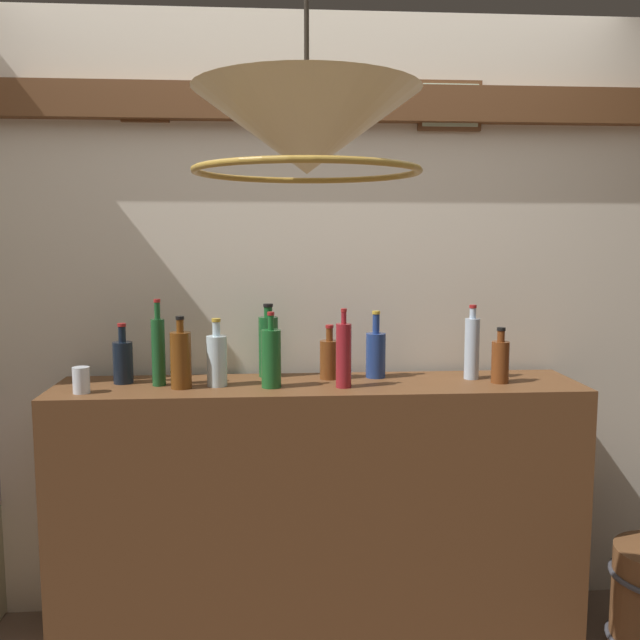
% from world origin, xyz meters
% --- Properties ---
extents(panelled_rear_partition, '(3.02, 0.15, 2.46)m').
position_xyz_m(panelled_rear_partition, '(0.00, 1.10, 1.29)').
color(panelled_rear_partition, beige).
rests_on(panelled_rear_partition, ground).
extents(bar_shelf_unit, '(2.00, 0.41, 1.02)m').
position_xyz_m(bar_shelf_unit, '(0.00, 0.81, 0.51)').
color(bar_shelf_unit, brown).
rests_on(bar_shelf_unit, ground).
extents(liquor_bottle_amaro, '(0.08, 0.08, 0.27)m').
position_xyz_m(liquor_bottle_amaro, '(0.23, 0.91, 1.11)').
color(liquor_bottle_amaro, navy).
rests_on(liquor_bottle_amaro, bar_shelf_unit).
extents(liquor_bottle_rye, '(0.05, 0.05, 0.33)m').
position_xyz_m(liquor_bottle_rye, '(-0.60, 0.82, 1.15)').
color(liquor_bottle_rye, '#1B4E25').
rests_on(liquor_bottle_rye, bar_shelf_unit).
extents(liquor_bottle_vermouth, '(0.07, 0.07, 0.21)m').
position_xyz_m(liquor_bottle_vermouth, '(0.69, 0.78, 1.10)').
color(liquor_bottle_vermouth, brown).
rests_on(liquor_bottle_vermouth, bar_shelf_unit).
extents(liquor_bottle_rum, '(0.08, 0.08, 0.27)m').
position_xyz_m(liquor_bottle_rum, '(-0.51, 0.77, 1.13)').
color(liquor_bottle_rum, brown).
rests_on(liquor_bottle_rum, bar_shelf_unit).
extents(liquor_bottle_bourbon, '(0.07, 0.07, 0.28)m').
position_xyz_m(liquor_bottle_bourbon, '(-0.18, 0.76, 1.13)').
color(liquor_bottle_bourbon, '#1B5825').
rests_on(liquor_bottle_bourbon, bar_shelf_unit).
extents(liquor_bottle_scotch, '(0.08, 0.08, 0.23)m').
position_xyz_m(liquor_bottle_scotch, '(-0.74, 0.87, 1.10)').
color(liquor_bottle_scotch, black).
rests_on(liquor_bottle_scotch, bar_shelf_unit).
extents(liquor_bottle_gin, '(0.06, 0.06, 0.29)m').
position_xyz_m(liquor_bottle_gin, '(0.09, 0.74, 1.14)').
color(liquor_bottle_gin, maroon).
rests_on(liquor_bottle_gin, bar_shelf_unit).
extents(liquor_bottle_brandy, '(0.08, 0.08, 0.21)m').
position_xyz_m(liquor_bottle_brandy, '(0.05, 0.90, 1.10)').
color(liquor_bottle_brandy, brown).
rests_on(liquor_bottle_brandy, bar_shelf_unit).
extents(liquor_bottle_vodka, '(0.08, 0.08, 0.25)m').
position_xyz_m(liquor_bottle_vodka, '(-0.38, 0.80, 1.12)').
color(liquor_bottle_vodka, silver).
rests_on(liquor_bottle_vodka, bar_shelf_unit).
extents(liquor_bottle_port, '(0.06, 0.06, 0.29)m').
position_xyz_m(liquor_bottle_port, '(0.60, 0.86, 1.14)').
color(liquor_bottle_port, '#A5B7CA').
rests_on(liquor_bottle_port, bar_shelf_unit).
extents(liquor_bottle_sherry, '(0.08, 0.08, 0.29)m').
position_xyz_m(liquor_bottle_sherry, '(-0.19, 0.96, 1.14)').
color(liquor_bottle_sherry, '#174E22').
rests_on(liquor_bottle_sherry, bar_shelf_unit).
extents(glass_tumbler_rocks, '(0.06, 0.06, 0.09)m').
position_xyz_m(glass_tumbler_rocks, '(-0.86, 0.71, 1.06)').
color(glass_tumbler_rocks, silver).
rests_on(glass_tumbler_rocks, bar_shelf_unit).
extents(pendant_lamp, '(0.55, 0.55, 0.46)m').
position_xyz_m(pendant_lamp, '(-0.09, -0.08, 1.81)').
color(pendant_lamp, beige).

